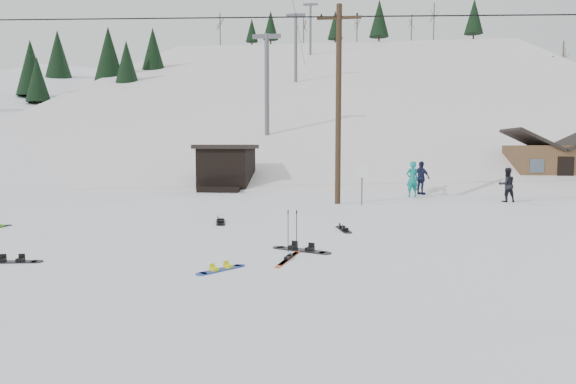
# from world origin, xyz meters

# --- Properties ---
(ground) EXTENTS (200.00, 200.00, 0.00)m
(ground) POSITION_xyz_m (0.00, 0.00, 0.00)
(ground) COLOR white
(ground) RESTS_ON ground
(ski_slope) EXTENTS (60.00, 85.24, 65.97)m
(ski_slope) POSITION_xyz_m (0.00, 55.00, -12.00)
(ski_slope) COLOR white
(ski_slope) RESTS_ON ground
(ridge_left) EXTENTS (47.54, 95.03, 58.38)m
(ridge_left) POSITION_xyz_m (-36.00, 48.00, -11.00)
(ridge_left) COLOR white
(ridge_left) RESTS_ON ground
(treeline_left) EXTENTS (20.00, 64.00, 10.00)m
(treeline_left) POSITION_xyz_m (-34.00, 40.00, 0.00)
(treeline_left) COLOR black
(treeline_left) RESTS_ON ground
(treeline_crest) EXTENTS (50.00, 6.00, 10.00)m
(treeline_crest) POSITION_xyz_m (0.00, 86.00, 0.00)
(treeline_crest) COLOR black
(treeline_crest) RESTS_ON ski_slope
(utility_pole) EXTENTS (2.00, 0.26, 9.00)m
(utility_pole) POSITION_xyz_m (2.00, 14.00, 4.68)
(utility_pole) COLOR #3A2819
(utility_pole) RESTS_ON ground
(trail_sign) EXTENTS (0.50, 0.09, 1.85)m
(trail_sign) POSITION_xyz_m (3.10, 13.58, 1.27)
(trail_sign) COLOR #595B60
(trail_sign) RESTS_ON ground
(lift_hut) EXTENTS (3.40, 4.10, 2.75)m
(lift_hut) POSITION_xyz_m (-5.00, 20.94, 1.36)
(lift_hut) COLOR black
(lift_hut) RESTS_ON ground
(lift_tower_near) EXTENTS (2.20, 0.36, 8.00)m
(lift_tower_near) POSITION_xyz_m (-4.00, 30.00, 7.86)
(lift_tower_near) COLOR #595B60
(lift_tower_near) RESTS_ON ski_slope
(lift_tower_mid) EXTENTS (2.20, 0.36, 8.00)m
(lift_tower_mid) POSITION_xyz_m (-4.00, 50.00, 14.36)
(lift_tower_mid) COLOR #595B60
(lift_tower_mid) RESTS_ON ski_slope
(lift_tower_far) EXTENTS (2.20, 0.36, 8.00)m
(lift_tower_far) POSITION_xyz_m (-4.00, 70.00, 20.86)
(lift_tower_far) COLOR #595B60
(lift_tower_far) RESTS_ON ski_slope
(cabin) EXTENTS (5.39, 4.40, 3.77)m
(cabin) POSITION_xyz_m (15.00, 24.00, 1.48)
(cabin) COLOR brown
(cabin) RESTS_ON ground
(hero_snowboard) EXTENTS (0.87, 1.08, 0.09)m
(hero_snowboard) POSITION_xyz_m (-0.09, 0.86, 0.02)
(hero_snowboard) COLOR #1A3AAB
(hero_snowboard) RESTS_ON ground
(hero_skis) EXTENTS (0.38, 1.81, 0.09)m
(hero_skis) POSITION_xyz_m (1.21, 2.09, 0.03)
(hero_skis) COLOR #A93411
(hero_skis) RESTS_ON ground
(ski_poles) EXTENTS (0.29, 0.08, 1.06)m
(ski_poles) POSITION_xyz_m (1.20, 2.94, 0.54)
(ski_poles) COLOR black
(ski_poles) RESTS_ON ground
(board_scatter_a) EXTENTS (1.41, 0.47, 0.10)m
(board_scatter_a) POSITION_xyz_m (-5.07, 0.96, 0.03)
(board_scatter_a) COLOR black
(board_scatter_a) RESTS_ON ground
(board_scatter_b) EXTENTS (0.65, 1.57, 0.11)m
(board_scatter_b) POSITION_xyz_m (-1.87, 7.55, 0.03)
(board_scatter_b) COLOR black
(board_scatter_b) RESTS_ON ground
(board_scatter_d) EXTENTS (1.56, 0.87, 0.12)m
(board_scatter_d) POSITION_xyz_m (1.41, 3.11, 0.03)
(board_scatter_d) COLOR black
(board_scatter_d) RESTS_ON ground
(board_scatter_f) EXTENTS (0.56, 1.40, 0.10)m
(board_scatter_f) POSITION_xyz_m (2.42, 6.51, 0.03)
(board_scatter_f) COLOR black
(board_scatter_f) RESTS_ON ground
(skier_teal) EXTENTS (0.80, 0.66, 1.86)m
(skier_teal) POSITION_xyz_m (5.78, 17.74, 0.93)
(skier_teal) COLOR #0C7F74
(skier_teal) RESTS_ON ground
(skier_dark) EXTENTS (0.90, 0.77, 1.64)m
(skier_dark) POSITION_xyz_m (9.97, 15.76, 0.82)
(skier_dark) COLOR black
(skier_dark) RESTS_ON ground
(skier_pink) EXTENTS (1.18, 0.81, 1.69)m
(skier_pink) POSITION_xyz_m (13.14, 22.49, 0.84)
(skier_pink) COLOR #CC4888
(skier_pink) RESTS_ON ground
(skier_navy) EXTENTS (1.07, 1.08, 1.84)m
(skier_navy) POSITION_xyz_m (6.41, 19.02, 0.92)
(skier_navy) COLOR #181C3C
(skier_navy) RESTS_ON ground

